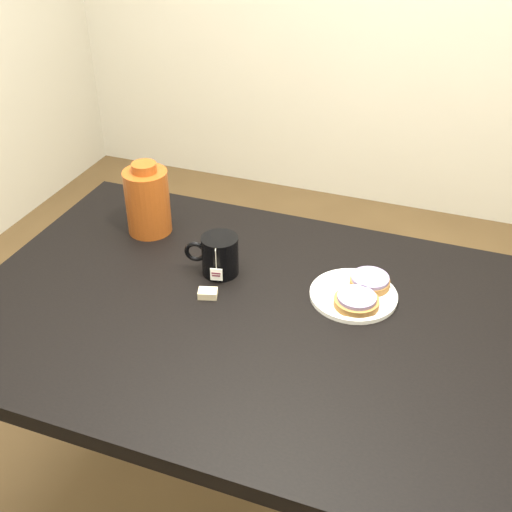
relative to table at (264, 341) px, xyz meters
name	(u,v)px	position (x,y,z in m)	size (l,w,h in m)	color
ground_plane	(263,512)	(0.00, 0.00, -0.67)	(4.00, 4.00, 0.00)	brown
table	(264,341)	(0.00, 0.00, 0.00)	(1.40, 0.90, 0.75)	black
plate	(353,294)	(0.18, 0.13, 0.09)	(0.21, 0.21, 0.02)	white
bagel_back	(370,281)	(0.21, 0.17, 0.11)	(0.13, 0.13, 0.03)	brown
bagel_front	(356,301)	(0.19, 0.09, 0.11)	(0.13, 0.13, 0.03)	brown
mug	(219,255)	(-0.16, 0.12, 0.13)	(0.14, 0.11, 0.10)	black
teabag_pouch	(208,293)	(-0.15, 0.01, 0.09)	(0.04, 0.03, 0.02)	#C6B793
bagel_package	(148,201)	(-0.42, 0.24, 0.18)	(0.12, 0.12, 0.20)	#64270D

